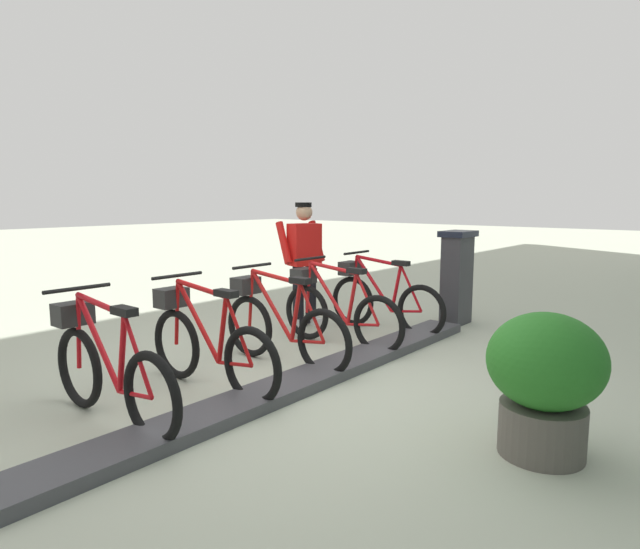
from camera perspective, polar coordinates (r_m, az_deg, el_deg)
ground_plane at (r=5.09m, az=-1.32°, el=-11.56°), size 60.00×60.00×0.00m
dock_rail_base at (r=5.07m, az=-1.32°, el=-11.02°), size 0.44×5.52×0.10m
payment_kiosk at (r=7.56m, az=14.30°, el=-0.13°), size 0.36×0.52×1.28m
bike_docked_0 at (r=7.01m, az=6.45°, el=-2.52°), size 1.72×0.54×1.02m
bike_docked_1 at (r=6.26m, az=1.68°, el=-3.75°), size 1.72×0.54×1.02m
bike_docked_2 at (r=5.56m, az=-4.35°, el=-5.26°), size 1.72×0.54×1.02m
bike_docked_3 at (r=4.95m, az=-12.03°, el=-7.08°), size 1.72×0.54×1.02m
bike_docked_4 at (r=4.46m, az=-21.70°, el=-9.18°), size 1.72×0.54×1.02m
worker_near_rack at (r=7.24m, az=-1.71°, el=1.69°), size 0.58×0.69×1.66m
planter_bush at (r=3.90m, az=22.78°, el=-9.98°), size 0.76×0.76×0.97m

